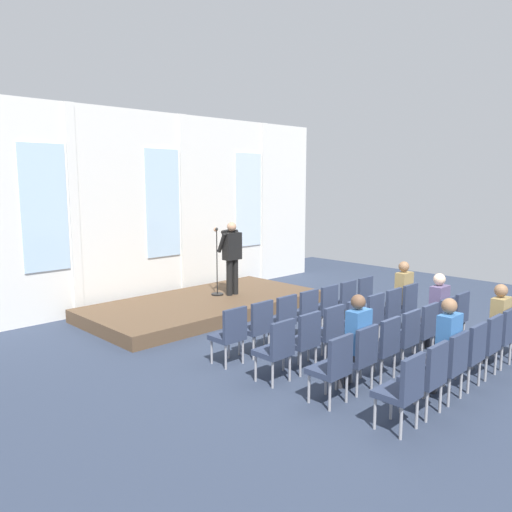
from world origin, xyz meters
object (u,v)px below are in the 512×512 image
Objects in this scene: chair_r2_c0 at (333,365)px; chair_r3_c0 at (403,388)px; chair_r0_c4 at (325,306)px; chair_r2_c5 at (440,321)px; mic_stand at (217,280)px; chair_r1_c0 at (277,347)px; chair_r1_c1 at (304,338)px; chair_r2_c2 at (383,344)px; chair_r0_c6 at (360,296)px; chair_r1_c3 at (350,323)px; chair_r3_c5 at (501,333)px; chair_r0_c0 at (230,332)px; chair_r1_c6 at (404,304)px; chair_r3_c2 at (450,362)px; chair_r2_c3 at (404,336)px; chair_r0_c5 at (343,301)px; chair_r2_c4 at (423,328)px; chair_r3_c1 at (428,374)px; audience_r2_c1 at (355,337)px; chair_r3_c3 at (469,351)px; audience_r1_c6 at (401,292)px; audience_r3_c5 at (497,320)px; chair_r2_c1 at (360,354)px; chair_r1_c2 at (328,330)px; chair_r0_c2 at (282,318)px; audience_r3_c2 at (445,344)px; chair_r0_c1 at (257,325)px; audience_r2_c5 at (436,308)px; chair_r2_c6 at (455,314)px; speaker at (232,253)px; chair_r1_c5 at (388,310)px; chair_r1_c4 at (370,316)px.

chair_r3_c0 is (0.00, -1.00, 0.00)m from chair_r2_c0.
chair_r2_c5 is at bearing -73.38° from chair_r0_c4.
mic_stand reaches higher than chair_r1_c0.
chair_r1_c1 is 1.16m from chair_r2_c2.
chair_r0_c6 is (1.30, -3.02, -0.07)m from mic_stand.
chair_r3_c5 is (1.19, -2.00, 0.00)m from chair_r1_c3.
chair_r0_c0 is 1.00× the size of chair_r3_c0.
chair_r1_c6 is 3.11m from chair_r3_c2.
chair_r2_c3 is at bearing 29.17° from chair_r3_c0.
chair_r0_c5 is 1.00× the size of chair_r2_c4.
audience_r2_c1 is at bearing 90.00° from chair_r3_c1.
chair_r2_c3 is at bearing 90.00° from chair_r3_c3.
audience_r3_c5 is at bearing -106.64° from audience_r1_c6.
mic_stand is 4.35m from chair_r1_c1.
mic_stand is 6.43m from chair_r3_c0.
audience_r3_c5 is (2.38, -0.92, 0.19)m from chair_r2_c1.
chair_r2_c0 and chair_r3_c3 have the same top height.
audience_r2_c1 is at bearing 7.56° from chair_r2_c0.
chair_r1_c2 is at bearing 106.62° from chair_r3_c3.
audience_r3_c2 is (0.00, -2.92, 0.23)m from chair_r0_c2.
audience_r3_c2 reaches higher than chair_r2_c5.
chair_r1_c3 is at bearing 120.84° from chair_r3_c5.
chair_r0_c1 and chair_r1_c6 have the same top height.
chair_r1_c0 is 1.00× the size of chair_r2_c2.
chair_r1_c1 is 2.56m from audience_r2_c5.
chair_r3_c5 is at bearing 0.00° from chair_r3_c1.
chair_r2_c6 is 1.00× the size of chair_r3_c0.
speaker is 4.32m from chair_r1_c1.
chair_r1_c1 and chair_r1_c5 have the same top height.
chair_r2_c1 and chair_r2_c2 have the same top height.
chair_r1_c4 is 1.00× the size of chair_r2_c2.
chair_r2_c0 is at bearing -161.48° from chair_r1_c5.
audience_r3_c5 reaches higher than chair_r2_c1.
chair_r1_c2 is 2.05m from chair_r2_c5.
mic_stand is at bearing 108.25° from audience_r1_c6.
chair_r2_c4 and chair_r3_c2 have the same top height.
chair_r1_c1 is 0.70× the size of audience_r2_c5.
chair_r3_c0 is (-2.38, -1.00, 0.00)m from chair_r2_c4.
chair_r1_c3 is at bearing 0.00° from chair_r1_c0.
chair_r0_c6 is at bearing 39.94° from chair_r2_c2.
chair_r2_c0 is (-2.38, -1.00, 0.00)m from chair_r1_c4.
chair_r1_c5 is 2.58m from chair_r2_c1.
chair_r1_c1 is 2.33m from chair_r3_c3.
chair_r2_c3 is at bearing -95.57° from mic_stand.
audience_r1_c6 is 3.18m from chair_r2_c1.
mic_stand is 1.65× the size of chair_r1_c5.
chair_r0_c5 is (2.98, 0.00, 0.00)m from chair_r0_c0.
chair_r3_c5 is (1.79, -1.00, 0.00)m from chair_r2_c2.
chair_r2_c4 is at bearing 37.66° from audience_r3_c2.
chair_r1_c4 is at bearing -39.94° from chair_r0_c2.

